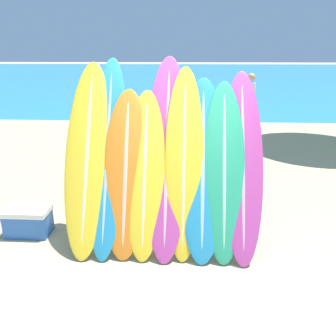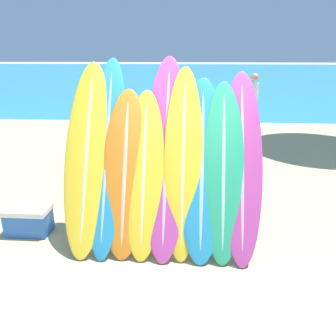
% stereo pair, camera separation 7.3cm
% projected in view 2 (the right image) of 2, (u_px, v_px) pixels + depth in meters
% --- Properties ---
extents(ground_plane, '(160.00, 160.00, 0.00)m').
position_uv_depth(ground_plane, '(176.00, 260.00, 4.03)').
color(ground_plane, tan).
extents(ocean_water, '(120.00, 60.00, 0.01)m').
position_uv_depth(ocean_water, '(191.00, 73.00, 39.14)').
color(ocean_water, teal).
rests_on(ocean_water, ground_plane).
extents(surfboard_rack, '(2.28, 0.04, 0.79)m').
position_uv_depth(surfboard_rack, '(164.00, 216.00, 4.19)').
color(surfboard_rack, '#47474C').
rests_on(surfboard_rack, ground_plane).
extents(surfboard_slot_0, '(0.58, 1.27, 2.31)m').
position_uv_depth(surfboard_slot_0, '(87.00, 157.00, 4.17)').
color(surfboard_slot_0, yellow).
rests_on(surfboard_slot_0, ground_plane).
extents(surfboard_slot_1, '(0.48, 1.30, 2.36)m').
position_uv_depth(surfboard_slot_1, '(107.00, 155.00, 4.17)').
color(surfboard_slot_1, teal).
rests_on(surfboard_slot_1, ground_plane).
extents(surfboard_slot_2, '(0.58, 1.00, 1.98)m').
position_uv_depth(surfboard_slot_2, '(125.00, 172.00, 4.11)').
color(surfboard_slot_2, orange).
rests_on(surfboard_slot_2, ground_plane).
extents(surfboard_slot_3, '(0.51, 1.04, 1.97)m').
position_uv_depth(surfboard_slot_3, '(144.00, 173.00, 4.09)').
color(surfboard_slot_3, yellow).
rests_on(surfboard_slot_3, ground_plane).
extents(surfboard_slot_4, '(0.56, 1.33, 2.38)m').
position_uv_depth(surfboard_slot_4, '(166.00, 155.00, 4.13)').
color(surfboard_slot_4, '#B23D8E').
rests_on(surfboard_slot_4, ground_plane).
extents(surfboard_slot_5, '(0.48, 1.10, 2.26)m').
position_uv_depth(surfboard_slot_5, '(183.00, 162.00, 4.07)').
color(surfboard_slot_5, yellow).
rests_on(surfboard_slot_5, ground_plane).
extents(surfboard_slot_6, '(0.58, 1.17, 2.12)m').
position_uv_depth(surfboard_slot_6, '(202.00, 168.00, 4.07)').
color(surfboard_slot_6, teal).
rests_on(surfboard_slot_6, ground_plane).
extents(surfboard_slot_7, '(0.52, 1.11, 2.08)m').
position_uv_depth(surfboard_slot_7, '(223.00, 170.00, 4.03)').
color(surfboard_slot_7, '#289E70').
rests_on(surfboard_slot_7, ground_plane).
extents(surfboard_slot_8, '(0.50, 1.26, 2.20)m').
position_uv_depth(surfboard_slot_8, '(242.00, 165.00, 4.05)').
color(surfboard_slot_8, '#B23D8E').
rests_on(surfboard_slot_8, ground_plane).
extents(person_near_water, '(0.23, 0.26, 1.53)m').
position_uv_depth(person_near_water, '(93.00, 122.00, 7.87)').
color(person_near_water, '#A87A5B').
rests_on(person_near_water, ground_plane).
extents(person_mid_beach, '(0.29, 0.23, 1.70)m').
position_uv_depth(person_mid_beach, '(203.00, 141.00, 5.82)').
color(person_mid_beach, '#846047').
rests_on(person_mid_beach, ground_plane).
extents(person_far_left, '(0.31, 0.28, 1.82)m').
position_uv_depth(person_far_left, '(253.00, 101.00, 9.99)').
color(person_far_left, tan).
rests_on(person_far_left, ground_plane).
extents(cooler_box, '(0.61, 0.35, 0.39)m').
position_uv_depth(cooler_box, '(29.00, 220.00, 4.57)').
color(cooler_box, '#2D60B7').
rests_on(cooler_box, ground_plane).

